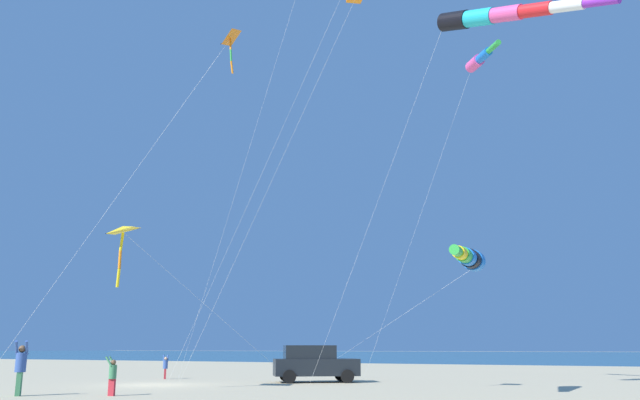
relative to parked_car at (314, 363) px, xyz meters
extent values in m
plane|color=#C6B58C|center=(-5.64, 5.60, -0.95)|extent=(600.00, 600.00, 0.00)
cube|color=#285B7A|center=(159.36, 5.60, -0.95)|extent=(240.00, 600.00, 0.01)
cube|color=black|center=(0.06, -0.08, -0.20)|extent=(4.03, 4.56, 0.84)
cube|color=black|center=(-0.14, 0.20, 0.56)|extent=(2.84, 3.04, 0.68)
cylinder|color=black|center=(1.67, -0.71, -0.62)|extent=(0.57, 0.66, 0.66)
cylinder|color=black|center=(0.18, -1.81, -0.62)|extent=(0.57, 0.66, 0.66)
cylinder|color=black|center=(-0.06, 1.65, -0.62)|extent=(0.57, 0.66, 0.66)
cylinder|color=black|center=(-1.55, 0.55, -0.62)|extent=(0.57, 0.66, 0.66)
cube|color=black|center=(3.03, -0.16, -0.77)|extent=(0.60, 0.40, 0.36)
cube|color=white|center=(3.03, -0.16, -0.56)|extent=(0.62, 0.42, 0.06)
cube|color=#3D7F51|center=(-13.63, 4.95, -0.53)|extent=(0.36, 0.35, 0.85)
cylinder|color=#335199|center=(-13.63, 4.95, 0.25)|extent=(0.55, 0.55, 0.70)
sphere|color=brown|center=(-13.63, 4.95, 0.73)|extent=(0.27, 0.27, 0.27)
cylinder|color=#335199|center=(-13.64, 4.71, 0.78)|extent=(0.39, 0.37, 0.53)
cylinder|color=#335199|center=(-13.87, 4.97, 0.78)|extent=(0.39, 0.37, 0.53)
cube|color=#B72833|center=(-11.98, 1.98, -0.65)|extent=(0.18, 0.26, 0.61)
cylinder|color=#3D7F51|center=(-11.98, 1.98, -0.10)|extent=(0.34, 0.34, 0.50)
sphere|color=brown|center=(-11.98, 1.98, 0.25)|extent=(0.19, 0.19, 0.19)
cylinder|color=#3D7F51|center=(-12.13, 2.06, 0.28)|extent=(0.15, 0.31, 0.38)
cylinder|color=#3D7F51|center=(-11.89, 2.13, 0.28)|extent=(0.15, 0.31, 0.38)
cube|color=#B72833|center=(-0.78, 9.18, -0.67)|extent=(0.24, 0.23, 0.57)
cylinder|color=#335199|center=(-0.78, 9.18, -0.15)|extent=(0.37, 0.37, 0.47)
sphere|color=tan|center=(-0.78, 9.18, 0.18)|extent=(0.18, 0.18, 0.18)
cylinder|color=#335199|center=(-0.78, 9.34, 0.21)|extent=(0.26, 0.25, 0.36)
cylinder|color=#335199|center=(-0.62, 9.17, 0.21)|extent=(0.26, 0.25, 0.36)
cylinder|color=blue|center=(-3.84, -9.54, 4.27)|extent=(0.72, 0.90, 0.86)
cylinder|color=black|center=(-4.49, -9.59, 4.27)|extent=(0.71, 0.80, 0.77)
cylinder|color=blue|center=(-5.14, -9.63, 4.26)|extent=(0.70, 0.71, 0.67)
cylinder|color=green|center=(-5.79, -9.67, 4.26)|extent=(0.69, 0.62, 0.58)
cylinder|color=yellow|center=(-6.45, -9.72, 4.25)|extent=(0.69, 0.52, 0.48)
cylinder|color=green|center=(-7.10, -9.76, 4.25)|extent=(0.68, 0.43, 0.39)
cylinder|color=white|center=(0.45, -3.36, 1.56)|extent=(7.94, 12.33, 5.02)
pyramid|color=yellow|center=(-10.07, 3.87, 5.76)|extent=(1.80, 2.05, 0.49)
cylinder|color=black|center=(-10.05, 3.86, 5.66)|extent=(1.35, 0.71, 0.42)
cylinder|color=yellow|center=(-10.06, 3.89, 5.19)|extent=(0.20, 0.22, 0.79)
cylinder|color=orange|center=(-10.11, 3.88, 4.41)|extent=(0.24, 0.24, 0.79)
cylinder|color=yellow|center=(-10.14, 3.87, 3.63)|extent=(0.14, 0.19, 0.78)
cylinder|color=white|center=(-4.74, 2.75, 2.32)|extent=(10.62, 2.23, 6.55)
cylinder|color=white|center=(-4.94, -0.14, 9.58)|extent=(3.57, 14.08, 21.06)
cylinder|color=white|center=(-2.42, 3.30, 9.49)|extent=(4.25, 10.65, 20.88)
pyramid|color=orange|center=(-11.85, -2.74, 12.33)|extent=(1.21, 1.12, 0.53)
cylinder|color=black|center=(-11.83, -2.77, 12.28)|extent=(0.47, 0.62, 0.62)
cylinder|color=orange|center=(-11.85, -2.80, 12.00)|extent=(0.15, 0.16, 0.49)
cylinder|color=green|center=(-11.86, -2.84, 11.52)|extent=(0.10, 0.13, 0.48)
cylinder|color=orange|center=(-11.83, -2.88, 11.05)|extent=(0.15, 0.15, 0.49)
cylinder|color=white|center=(-13.49, 1.30, 5.65)|extent=(3.33, 8.15, 13.20)
cylinder|color=black|center=(-5.30, -9.65, 14.34)|extent=(1.22, 1.62, 1.09)
cylinder|color=#1EB7C6|center=(-5.72, -10.81, 14.00)|extent=(1.14, 1.57, 1.01)
cylinder|color=#EF4C93|center=(-6.14, -11.98, 13.66)|extent=(1.05, 1.52, 0.92)
cylinder|color=red|center=(-6.56, -13.14, 13.33)|extent=(0.96, 1.47, 0.84)
cylinder|color=white|center=(-6.98, -14.31, 12.99)|extent=(0.87, 1.42, 0.76)
cylinder|color=purple|center=(-7.41, -15.47, 12.66)|extent=(0.78, 1.37, 0.68)
cylinder|color=white|center=(-3.79, -5.08, 6.68)|extent=(2.62, 7.99, 15.26)
cylinder|color=white|center=(-5.30, 0.11, 7.11)|extent=(4.55, 12.30, 16.12)
cylinder|color=#EF4C93|center=(1.84, -8.67, 15.48)|extent=(1.41, 1.25, 0.73)
cylinder|color=blue|center=(0.84, -9.39, 15.37)|extent=(1.30, 1.11, 0.56)
cylinder|color=green|center=(-0.17, -10.12, 15.25)|extent=(1.19, 0.96, 0.39)
cylinder|color=white|center=(3.79, -4.37, 7.22)|extent=(2.90, 7.89, 16.34)
camera|label=1|loc=(-30.43, -16.51, 0.77)|focal=36.73mm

